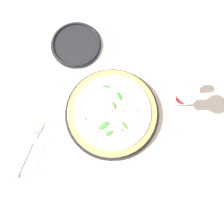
{
  "coord_description": "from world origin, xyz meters",
  "views": [
    {
      "loc": [
        -0.18,
        -0.04,
        0.92
      ],
      "look_at": [
        0.04,
        -0.03,
        0.03
      ],
      "focal_mm": 42.0,
      "sensor_mm": 36.0,
      "label": 1
    }
  ],
  "objects_px": {
    "pizza_arugula_main": "(112,113)",
    "wine_glass": "(184,96)",
    "side_plate_white": "(76,45)",
    "shaker_pepper": "(197,86)",
    "fork": "(28,150)"
  },
  "relations": [
    {
      "from": "wine_glass",
      "to": "shaker_pepper",
      "type": "height_order",
      "value": "wine_glass"
    },
    {
      "from": "pizza_arugula_main",
      "to": "side_plate_white",
      "type": "distance_m",
      "value": 0.3
    },
    {
      "from": "side_plate_white",
      "to": "shaker_pepper",
      "type": "relative_size",
      "value": 2.86
    },
    {
      "from": "fork",
      "to": "side_plate_white",
      "type": "bearing_deg",
      "value": -0.57
    },
    {
      "from": "wine_glass",
      "to": "side_plate_white",
      "type": "bearing_deg",
      "value": 59.4
    },
    {
      "from": "wine_glass",
      "to": "side_plate_white",
      "type": "relative_size",
      "value": 0.87
    },
    {
      "from": "fork",
      "to": "side_plate_white",
      "type": "distance_m",
      "value": 0.43
    },
    {
      "from": "pizza_arugula_main",
      "to": "side_plate_white",
      "type": "relative_size",
      "value": 1.75
    },
    {
      "from": "shaker_pepper",
      "to": "fork",
      "type": "bearing_deg",
      "value": 113.31
    },
    {
      "from": "wine_glass",
      "to": "fork",
      "type": "distance_m",
      "value": 0.55
    },
    {
      "from": "pizza_arugula_main",
      "to": "wine_glass",
      "type": "height_order",
      "value": "wine_glass"
    },
    {
      "from": "fork",
      "to": "shaker_pepper",
      "type": "xyz_separation_m",
      "value": [
        0.25,
        -0.58,
        0.03
      ]
    },
    {
      "from": "side_plate_white",
      "to": "wine_glass",
      "type": "bearing_deg",
      "value": -120.6
    },
    {
      "from": "wine_glass",
      "to": "side_plate_white",
      "type": "height_order",
      "value": "wine_glass"
    },
    {
      "from": "side_plate_white",
      "to": "shaker_pepper",
      "type": "bearing_deg",
      "value": -109.18
    }
  ]
}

